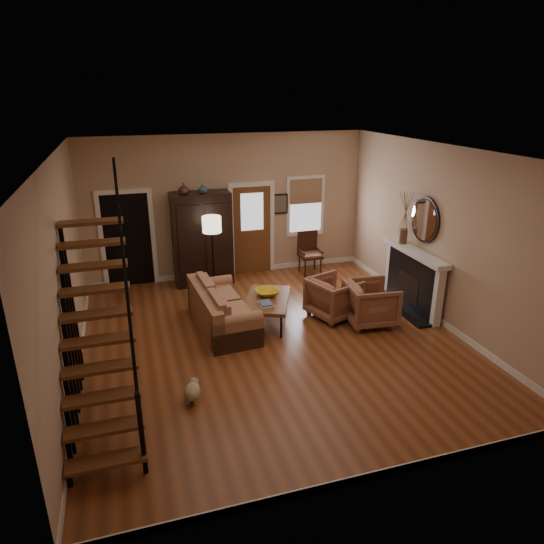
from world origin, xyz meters
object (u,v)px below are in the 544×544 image
object	(u,v)px
sofa	(223,309)
coffee_table	(267,311)
armoire	(202,239)
armchair_right	(334,297)
side_chair	(310,254)
armchair_left	(371,303)
floor_lamp	(213,256)

from	to	relation	value
sofa	coffee_table	distance (m)	0.86
sofa	coffee_table	world-z (taller)	sofa
armoire	armchair_right	distance (m)	3.38
armoire	side_chair	bearing A→B (deg)	-4.48
armoire	armchair_left	world-z (taller)	armoire
armoire	armchair_left	xyz separation A→B (m)	(2.67, -3.03, -0.64)
sofa	coffee_table	bearing A→B (deg)	-8.70
sofa	armchair_right	size ratio (longest dim) A/B	2.34
coffee_table	floor_lamp	distance (m)	1.92
armoire	coffee_table	xyz separation A→B (m)	(0.80, -2.44, -0.79)
coffee_table	side_chair	bearing A→B (deg)	52.08
side_chair	coffee_table	bearing A→B (deg)	-127.92
side_chair	armchair_right	bearing A→B (deg)	-100.21
armchair_left	floor_lamp	bearing A→B (deg)	54.95
sofa	coffee_table	size ratio (longest dim) A/B	1.54
coffee_table	armchair_left	size ratio (longest dim) A/B	1.47
armoire	coffee_table	distance (m)	2.69
armoire	armchair_right	size ratio (longest dim) A/B	2.40
armoire	floor_lamp	bearing A→B (deg)	-82.62
armchair_right	armchair_left	bearing A→B (deg)	-150.98
armchair_left	side_chair	xyz separation A→B (m)	(-0.12, 2.83, 0.10)
armoire	armchair_right	bearing A→B (deg)	-50.09
armchair_left	side_chair	distance (m)	2.83
sofa	armoire	bearing A→B (deg)	84.91
armchair_left	armchair_right	distance (m)	0.73
coffee_table	armchair_right	xyz separation A→B (m)	(1.33, -0.10, 0.14)
armchair_left	side_chair	size ratio (longest dim) A/B	0.88
sofa	side_chair	xyz separation A→B (m)	(2.60, 2.17, 0.13)
floor_lamp	side_chair	bearing A→B (deg)	13.07
armoire	armchair_right	xyz separation A→B (m)	(2.13, -2.54, -0.65)
sofa	side_chair	bearing A→B (deg)	35.97
armoire	armchair_left	distance (m)	4.09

